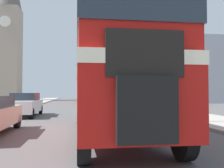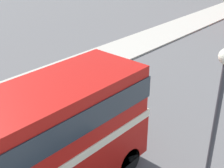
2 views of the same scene
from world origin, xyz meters
name	(u,v)px [view 1 (image 1 of 2)]	position (x,y,z in m)	size (l,w,h in m)	color
ground_plane	(86,130)	(0.00, 0.00, 0.00)	(120.00, 120.00, 0.00)	#565454
double_decker_bus	(112,68)	(0.88, -1.25, 2.45)	(2.58, 9.24, 4.09)	#B2140F
bus_distant	(88,85)	(1.26, 27.62, 2.67)	(2.55, 10.34, 4.49)	#B2140F
car_parked_mid	(25,104)	(-3.75, 6.69, 0.79)	(1.68, 4.52, 1.53)	white
pedestrian_walking	(163,97)	(7.55, 11.94, 1.14)	(0.36, 0.36, 1.80)	#282833
street_lamp	(195,44)	(5.37, 1.25, 3.96)	(0.36, 0.36, 5.86)	#38383D
church_tower	(8,24)	(-13.86, 40.87, 15.16)	(4.87, 4.87, 29.62)	tan
shop_building_block	(199,71)	(19.12, 27.32, 4.97)	(19.86, 9.26, 9.94)	#999EA8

